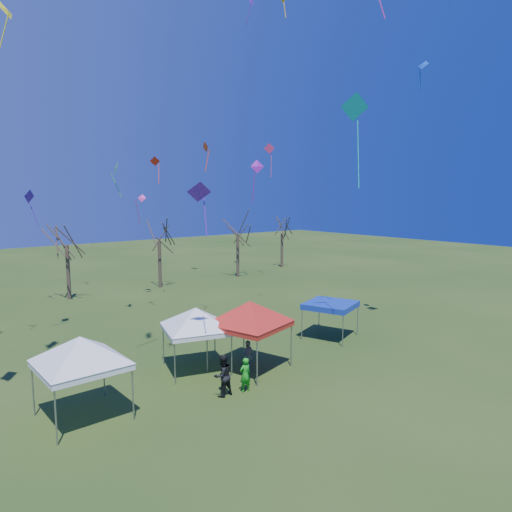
# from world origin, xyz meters

# --- Properties ---
(ground) EXTENTS (140.00, 140.00, 0.00)m
(ground) POSITION_xyz_m (0.00, 0.00, 0.00)
(ground) COLOR #244315
(ground) RESTS_ON ground
(tree_2) EXTENTS (3.71, 3.71, 8.18)m
(tree_2) POSITION_xyz_m (-2.37, 24.38, 6.29)
(tree_2) COLOR #3D2D21
(tree_2) RESTS_ON ground
(tree_3) EXTENTS (3.59, 3.59, 7.91)m
(tree_3) POSITION_xyz_m (6.03, 24.04, 6.08)
(tree_3) COLOR #3D2D21
(tree_3) RESTS_ON ground
(tree_4) EXTENTS (3.58, 3.58, 7.89)m
(tree_4) POSITION_xyz_m (15.36, 24.00, 6.06)
(tree_4) COLOR #3D2D21
(tree_4) RESTS_ON ground
(tree_5) EXTENTS (3.39, 3.39, 7.46)m
(tree_5) POSITION_xyz_m (23.72, 26.07, 5.73)
(tree_5) COLOR #3D2D21
(tree_5) RESTS_ON ground
(tent_white_west) EXTENTS (4.37, 4.37, 3.85)m
(tent_white_west) POSITION_xyz_m (-8.61, 2.28, 3.11)
(tent_white_west) COLOR gray
(tent_white_west) RESTS_ON ground
(tent_white_mid) EXTENTS (4.04, 4.04, 3.73)m
(tent_white_mid) POSITION_xyz_m (-2.45, 3.77, 3.01)
(tent_white_mid) COLOR gray
(tent_white_mid) RESTS_ON ground
(tent_red) EXTENTS (4.45, 4.45, 4.07)m
(tent_red) POSITION_xyz_m (-0.28, 2.17, 3.29)
(tent_red) COLOR gray
(tent_red) RESTS_ON ground
(tent_blue) EXTENTS (3.60, 3.60, 2.21)m
(tent_blue) POSITION_xyz_m (6.85, 3.13, 2.04)
(tent_blue) COLOR gray
(tent_blue) RESTS_ON ground
(person_green) EXTENTS (0.59, 0.40, 1.56)m
(person_green) POSITION_xyz_m (-2.12, 0.19, 0.78)
(person_green) COLOR green
(person_green) RESTS_ON ground
(person_dark) EXTENTS (0.95, 0.76, 1.87)m
(person_dark) POSITION_xyz_m (-3.17, 0.45, 0.94)
(person_dark) COLOR black
(person_dark) RESTS_ON ground
(person_grey) EXTENTS (1.03, 0.82, 1.63)m
(person_grey) POSITION_xyz_m (-0.61, 1.89, 0.82)
(person_grey) COLOR slate
(person_grey) RESTS_ON ground
(kite_1) EXTENTS (1.20, 1.00, 2.29)m
(kite_1) POSITION_xyz_m (-3.96, 0.87, 8.89)
(kite_1) COLOR #541AB8
(kite_1) RESTS_ON ground
(kite_22) EXTENTS (0.93, 0.95, 2.57)m
(kite_22) POSITION_xyz_m (2.72, 20.56, 8.45)
(kite_22) COLOR #EE35AE
(kite_22) RESTS_ON ground
(kite_7) EXTENTS (1.20, 1.20, 2.99)m
(kite_7) POSITION_xyz_m (-8.63, 10.88, 17.74)
(kite_7) COLOR #F1F319
(kite_7) RESTS_ON ground
(kite_12) EXTENTS (0.91, 0.95, 3.41)m
(kite_12) POSITION_xyz_m (16.63, 20.31, 13.45)
(kite_12) COLOR #D62F63
(kite_12) RESTS_ON ground
(kite_13) EXTENTS (1.09, 1.02, 2.82)m
(kite_13) POSITION_xyz_m (-5.34, 23.13, 8.68)
(kite_13) COLOR #4B18A8
(kite_13) RESTS_ON ground
(kite_19) EXTENTS (0.90, 0.78, 2.21)m
(kite_19) POSITION_xyz_m (3.00, 18.44, 11.45)
(kite_19) COLOR red
(kite_19) RESTS_ON ground
(kite_11) EXTENTS (0.82, 1.19, 2.49)m
(kite_11) POSITION_xyz_m (-1.72, 14.89, 10.56)
(kite_11) COLOR green
(kite_11) RESTS_ON ground
(kite_18) EXTENTS (0.36, 0.79, 2.00)m
(kite_18) POSITION_xyz_m (2.56, 10.34, 11.86)
(kite_18) COLOR #E53E0C
(kite_18) RESTS_ON ground
(kite_17) EXTENTS (0.89, 0.61, 2.70)m
(kite_17) POSITION_xyz_m (4.17, 7.04, 10.49)
(kite_17) COLOR purple
(kite_17) RESTS_ON ground
(kite_9) EXTENTS (0.51, 0.73, 1.80)m
(kite_9) POSITION_xyz_m (11.88, 0.63, 16.54)
(kite_9) COLOR blue
(kite_9) RESTS_ON ground
(kite_5) EXTENTS (1.54, 1.31, 4.59)m
(kite_5) POSITION_xyz_m (3.99, -0.63, 12.97)
(kite_5) COLOR #0DBEC3
(kite_5) RESTS_ON ground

